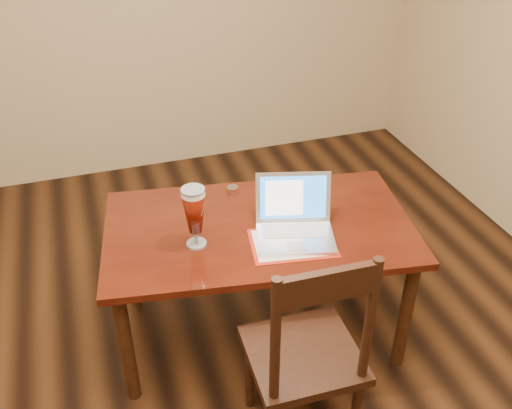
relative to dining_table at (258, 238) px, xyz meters
name	(u,v)px	position (x,y,z in m)	size (l,w,h in m)	color
room_shell	(203,46)	(-0.33, -0.45, 1.13)	(4.51, 5.01, 2.71)	#C8B285
dining_table	(258,238)	(0.00, 0.00, 0.00)	(1.61, 1.06, 1.00)	#4B160A
dining_chair	(307,356)	(-0.01, -0.67, -0.12)	(0.47, 0.45, 1.08)	black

